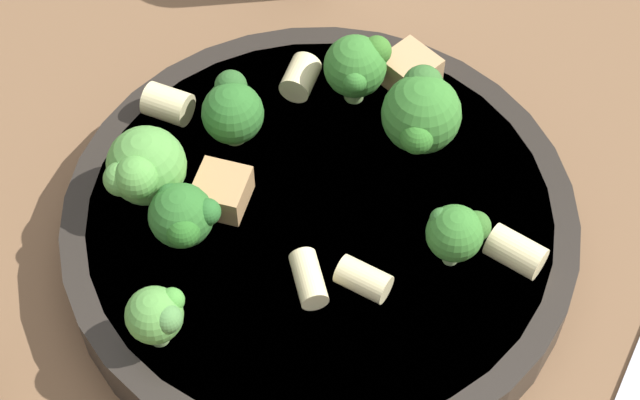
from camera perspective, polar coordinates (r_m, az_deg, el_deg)
The scene contains 16 objects.
ground_plane at distance 0.54m, azimuth 0.00°, elevation -2.42°, with size 2.00×2.00×0.00m, color brown.
pasta_bowl at distance 0.53m, azimuth 0.00°, elevation -1.38°, with size 0.25×0.25×0.03m.
broccoli_floret_0 at distance 0.49m, azimuth 7.30°, elevation -1.72°, with size 0.03×0.03×0.04m.
broccoli_floret_1 at distance 0.55m, azimuth 1.99°, elevation 7.13°, with size 0.04×0.03×0.04m.
broccoli_floret_2 at distance 0.53m, azimuth 5.42°, elevation 4.73°, with size 0.04×0.05×0.04m.
broccoli_floret_3 at distance 0.54m, azimuth -4.71°, elevation 4.81°, with size 0.03×0.04×0.03m.
broccoli_floret_4 at distance 0.47m, azimuth -8.69°, elevation -6.10°, with size 0.03×0.03×0.03m.
broccoli_floret_5 at distance 0.50m, azimuth -7.36°, elevation -0.85°, with size 0.03×0.04×0.03m.
broccoli_floret_6 at distance 0.51m, azimuth -9.45°, elevation 1.65°, with size 0.04×0.04×0.04m.
rigatoni_0 at distance 0.49m, azimuth -0.61°, elevation -4.22°, with size 0.01×0.01×0.03m, color beige.
rigatoni_1 at distance 0.49m, azimuth 2.33°, elevation -4.24°, with size 0.01×0.01×0.02m, color beige.
rigatoni_2 at distance 0.50m, azimuth 10.40°, elevation -2.72°, with size 0.02×0.02×0.03m, color beige.
rigatoni_3 at distance 0.55m, azimuth -8.12°, elevation 5.08°, with size 0.02×0.02×0.02m, color beige.
rigatoni_4 at distance 0.56m, azimuth -0.94°, elevation 6.57°, with size 0.02×0.02×0.02m, color beige.
chicken_chunk_0 at distance 0.52m, azimuth -5.27°, elevation 0.48°, with size 0.03×0.02×0.02m, color tan.
chicken_chunk_1 at distance 0.57m, azimuth 4.83°, elevation 6.88°, with size 0.03×0.02×0.02m, color tan.
Camera 1 is at (0.04, 0.30, 0.45)m, focal length 60.00 mm.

